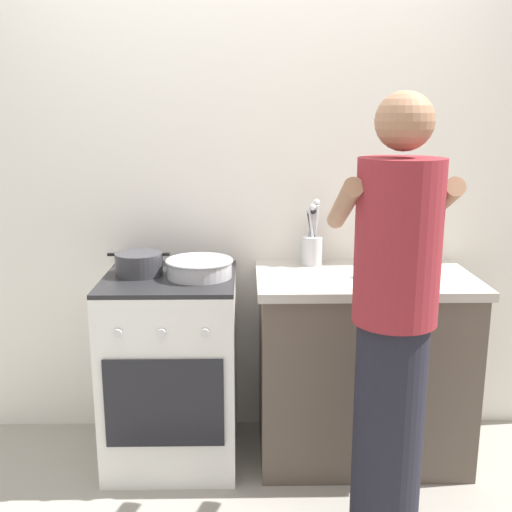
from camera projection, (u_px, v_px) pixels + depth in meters
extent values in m
plane|color=gray|center=(246.00, 470.00, 2.85)|extent=(6.00, 6.00, 0.00)
cube|color=silver|center=(285.00, 190.00, 3.06)|extent=(3.20, 0.10, 2.50)
cube|color=brown|center=(361.00, 370.00, 2.91)|extent=(0.96, 0.56, 0.86)
cube|color=#B7B2A8|center=(364.00, 279.00, 2.81)|extent=(1.00, 0.60, 0.04)
cube|color=white|center=(172.00, 370.00, 2.89)|extent=(0.60, 0.60, 0.88)
cube|color=#232326|center=(169.00, 278.00, 2.79)|extent=(0.60, 0.60, 0.02)
cube|color=black|center=(163.00, 404.00, 2.60)|extent=(0.51, 0.01, 0.40)
cylinder|color=silver|center=(117.00, 333.00, 2.52)|extent=(0.04, 0.01, 0.04)
cylinder|color=silver|center=(161.00, 333.00, 2.52)|extent=(0.04, 0.01, 0.04)
cylinder|color=silver|center=(204.00, 333.00, 2.52)|extent=(0.04, 0.01, 0.04)
cylinder|color=#38383D|center=(138.00, 264.00, 2.80)|extent=(0.22, 0.22, 0.10)
cube|color=black|center=(111.00, 254.00, 2.79)|extent=(0.04, 0.02, 0.01)
cube|color=black|center=(165.00, 254.00, 2.79)|extent=(0.04, 0.02, 0.01)
cylinder|color=#B7B7BC|center=(199.00, 268.00, 2.77)|extent=(0.30, 0.30, 0.08)
torus|color=#B7B7BC|center=(199.00, 261.00, 2.76)|extent=(0.31, 0.31, 0.01)
cylinder|color=silver|center=(311.00, 251.00, 2.98)|extent=(0.10, 0.10, 0.14)
cylinder|color=#B7BABF|center=(308.00, 236.00, 2.99)|extent=(0.05, 0.04, 0.23)
sphere|color=#B7BABF|center=(309.00, 211.00, 2.96)|extent=(0.03, 0.03, 0.03)
cylinder|color=silver|center=(315.00, 233.00, 2.96)|extent=(0.02, 0.06, 0.28)
sphere|color=silver|center=(316.00, 202.00, 2.93)|extent=(0.03, 0.03, 0.03)
cylinder|color=silver|center=(312.00, 236.00, 2.95)|extent=(0.05, 0.02, 0.26)
sphere|color=silver|center=(312.00, 207.00, 2.92)|extent=(0.03, 0.03, 0.03)
cylinder|color=black|center=(312.00, 237.00, 2.96)|extent=(0.06, 0.01, 0.23)
sphere|color=black|center=(312.00, 211.00, 2.93)|extent=(0.03, 0.03, 0.03)
cylinder|color=silver|center=(312.00, 234.00, 2.97)|extent=(0.04, 0.03, 0.27)
sphere|color=silver|center=(313.00, 205.00, 2.94)|extent=(0.03, 0.03, 0.03)
cylinder|color=silver|center=(367.00, 269.00, 2.76)|extent=(0.04, 0.04, 0.07)
cylinder|color=red|center=(367.00, 260.00, 2.75)|extent=(0.04, 0.04, 0.02)
cylinder|color=gold|center=(423.00, 257.00, 2.76)|extent=(0.06, 0.06, 0.18)
cylinder|color=gold|center=(425.00, 234.00, 2.73)|extent=(0.03, 0.03, 0.04)
cylinder|color=black|center=(425.00, 228.00, 2.73)|extent=(0.03, 0.03, 0.02)
cylinder|color=black|center=(387.00, 435.00, 2.28)|extent=(0.26, 0.26, 0.90)
cylinder|color=maroon|center=(397.00, 242.00, 2.11)|extent=(0.30, 0.30, 0.58)
sphere|color=#A07254|center=(404.00, 121.00, 2.02)|extent=(0.20, 0.20, 0.20)
cylinder|color=#A07254|center=(343.00, 205.00, 2.22)|extent=(0.07, 0.41, 0.24)
cylinder|color=#A07254|center=(436.00, 205.00, 2.23)|extent=(0.07, 0.41, 0.24)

